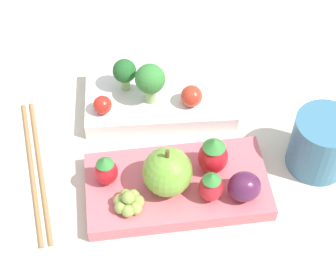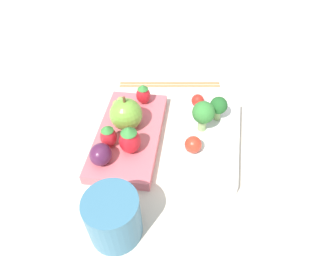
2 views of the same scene
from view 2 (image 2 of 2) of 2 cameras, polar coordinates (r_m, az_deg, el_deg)
ground_plane at (r=0.52m, az=0.02°, el=-3.06°), size 4.00×4.00×0.00m
bento_box_savoury at (r=0.51m, az=7.54°, el=-2.20°), size 0.20×0.12×0.02m
bento_box_fruit at (r=0.52m, az=-7.39°, el=-1.29°), size 0.21×0.11×0.02m
broccoli_floret_0 at (r=0.51m, az=9.62°, el=4.13°), size 0.03×0.03×0.05m
broccoli_floret_1 at (r=0.49m, az=6.75°, el=2.77°), size 0.04×0.04×0.06m
cherry_tomato_0 at (r=0.55m, az=5.67°, el=5.23°), size 0.02×0.02×0.02m
cherry_tomato_1 at (r=0.47m, az=4.82°, el=-3.17°), size 0.03×0.03×0.03m
apple at (r=0.50m, az=-7.98°, el=2.59°), size 0.05×0.05×0.06m
strawberry_0 at (r=0.49m, az=-11.30°, el=-1.45°), size 0.03×0.03×0.04m
strawberry_1 at (r=0.47m, az=-7.32°, el=-2.23°), size 0.03×0.03×0.05m
strawberry_2 at (r=0.56m, az=-4.75°, el=6.45°), size 0.03×0.03×0.04m
plum at (r=0.47m, az=-12.72°, el=-4.92°), size 0.04×0.03×0.03m
grape_cluster at (r=0.55m, az=-8.87°, el=4.45°), size 0.03×0.03×0.02m
drinking_cup at (r=0.40m, az=-10.34°, el=-16.39°), size 0.07×0.07×0.07m
chopsticks_pair at (r=0.64m, az=0.33°, el=8.44°), size 0.03×0.21×0.01m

